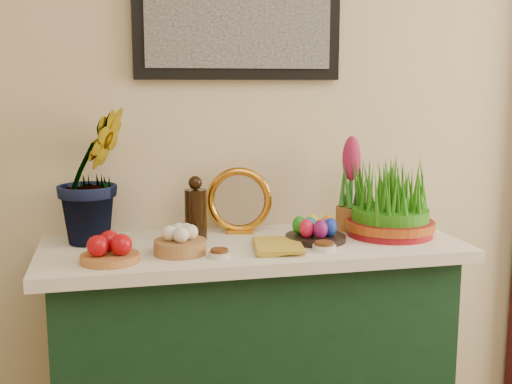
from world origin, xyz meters
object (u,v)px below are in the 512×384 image
sideboard (253,372)px  wheatgrass_sabzeh (391,204)px  book (254,246)px  hyacinth_green (93,153)px  mirror (239,201)px

sideboard → wheatgrass_sabzeh: wheatgrass_sabzeh is taller
sideboard → wheatgrass_sabzeh: (0.49, -0.01, 0.58)m
sideboard → book: 0.49m
sideboard → wheatgrass_sabzeh: 0.76m
hyacinth_green → book: (0.50, -0.22, -0.29)m
hyacinth_green → sideboard: bearing=-46.7°
mirror → wheatgrass_sabzeh: 0.53m
hyacinth_green → wheatgrass_sabzeh: bearing=-40.5°
hyacinth_green → wheatgrass_sabzeh: hyacinth_green is taller
mirror → book: mirror is taller
sideboard → mirror: mirror is taller
sideboard → mirror: 0.60m
mirror → sideboard: bearing=-84.7°
mirror → wheatgrass_sabzeh: size_ratio=0.78×
sideboard → hyacinth_green: bearing=166.5°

